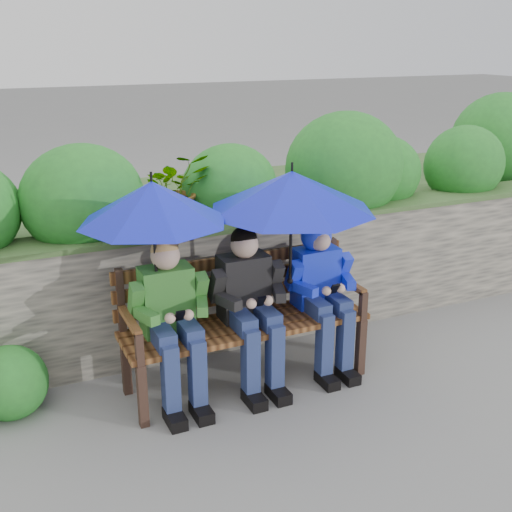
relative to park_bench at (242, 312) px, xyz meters
name	(u,v)px	position (x,y,z in m)	size (l,w,h in m)	color
ground	(262,382)	(0.10, -0.11, -0.53)	(60.00, 60.00, 0.00)	slate
garden_backdrop	(190,236)	(0.11, 1.45, 0.15)	(8.02, 2.85, 1.90)	#514E48
park_bench	(242,312)	(0.00, 0.00, 0.00)	(1.78, 0.52, 0.94)	#34221A
boy_left	(172,314)	(-0.55, -0.09, 0.12)	(0.52, 0.60, 1.17)	#335A28
boy_middle	(249,301)	(0.02, -0.09, 0.12)	(0.52, 0.61, 1.17)	black
boy_right	(321,283)	(0.61, -0.07, 0.15)	(0.49, 0.60, 1.14)	#1E2FD6
umbrella_left	(153,202)	(-0.62, -0.03, 0.89)	(0.97, 0.97, 0.91)	#0E19BF
umbrella_right	(292,191)	(0.35, -0.07, 0.87)	(1.18, 1.18, 0.88)	#0E19BF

